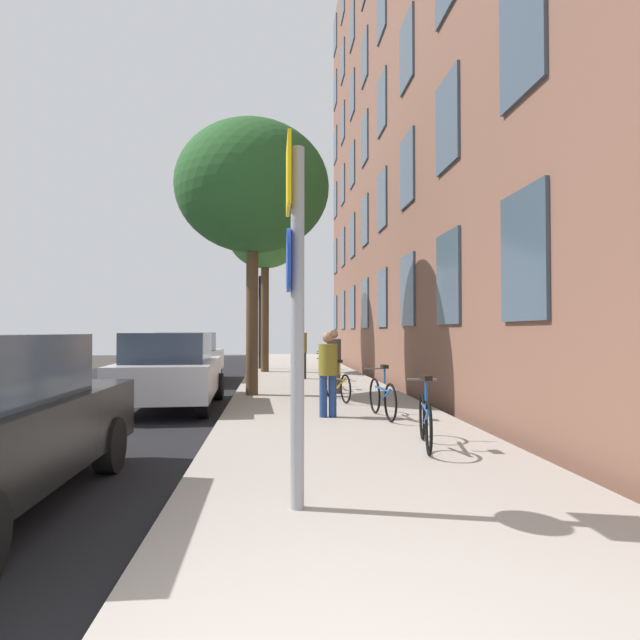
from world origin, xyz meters
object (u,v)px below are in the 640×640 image
Objects in this scene: bicycle_0 at (425,419)px; pedestrian_1 at (334,357)px; pedestrian_0 at (328,368)px; pedestrian_2 at (301,348)px; traffic_light at (258,305)px; bicycle_3 at (328,376)px; bicycle_2 at (337,384)px; bicycle_4 at (326,369)px; bicycle_5 at (324,364)px; tree_near at (253,188)px; car_2 at (188,357)px; sign_post at (295,292)px; tree_far at (265,239)px; bicycle_1 at (382,397)px; car_1 at (171,370)px.

pedestrian_1 reaches higher than bicycle_0.
pedestrian_0 is 0.87× the size of pedestrian_2.
bicycle_3 is at bearing -74.81° from traffic_light.
bicycle_4 is at bearing 87.18° from bicycle_2.
bicycle_3 is at bearing -94.56° from bicycle_5.
traffic_light is 0.58× the size of tree_near.
bicycle_4 is 4.52m from car_2.
car_2 is at bearing 103.02° from sign_post.
bicycle_0 is (2.34, -13.33, -4.76)m from tree_far.
pedestrian_2 reaches higher than bicycle_2.
bicycle_1 is at bearing -83.22° from pedestrian_1.
pedestrian_1 is at bearing 3.00° from tree_near.
sign_post is 7.33m from car_1.
sign_post is 0.74× the size of car_2.
sign_post is 9.65m from bicycle_3.
car_1 is (-3.86, -5.00, 0.36)m from bicycle_4.
sign_post is at bearing -129.28° from bicycle_0.
bicycle_2 is at bearing 102.06° from bicycle_1.
tree_far reaches higher than pedestrian_1.
pedestrian_0 is 0.36× the size of car_2.
bicycle_2 is at bearing -53.46° from car_2.
pedestrian_2 is (1.22, -3.15, -4.13)m from tree_far.
traffic_light reaches higher than bicycle_5.
bicycle_2 is 0.98× the size of bicycle_3.
bicycle_1 is at bearing 69.17° from sign_post.
tree_far reaches higher than sign_post.
pedestrian_0 is at bearing -33.02° from car_1.
traffic_light is 0.91× the size of car_1.
pedestrian_0 is (-0.49, -4.66, 0.53)m from bicycle_3.
car_1 is (-1.54, -10.40, -1.92)m from traffic_light.
tree_near is 7.35m from tree_far.
bicycle_1 is (2.27, -10.93, -4.77)m from tree_far.
bicycle_4 is at bearing 84.41° from pedestrian_0.
bicycle_0 is at bearing -47.55° from car_1.
car_2 is (-2.24, 4.47, -4.33)m from tree_near.
traffic_light is 2.39× the size of bicycle_0.
tree_near is 3.80× the size of pedestrian_2.
car_2 is at bearing 115.26° from pedestrian_0.
bicycle_1 is 1.10m from pedestrian_0.
bicycle_0 is at bearing -83.76° from pedestrian_2.
traffic_light is 4.52m from bicycle_5.
tree_near reaches higher than car_1.
pedestrian_1 is at bearing 96.78° from bicycle_1.
traffic_light is 13.06m from bicycle_1.
tree_near is 3.98× the size of bicycle_2.
bicycle_0 reaches higher than bicycle_4.
tree_near reaches higher than bicycle_2.
tree_near is at bearing 112.95° from bicycle_0.
bicycle_3 is at bearing 94.34° from bicycle_0.
pedestrian_1 is 4.14m from pedestrian_2.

